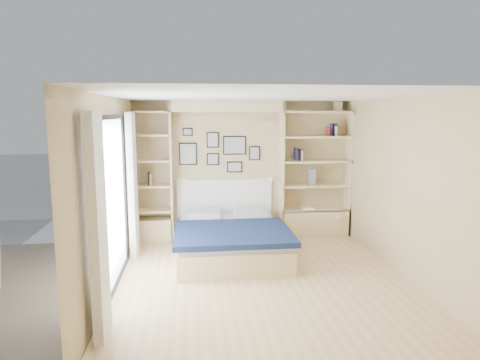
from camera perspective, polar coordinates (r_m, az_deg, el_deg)
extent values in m
plane|color=#DFBB7F|center=(6.08, 2.94, -13.13)|extent=(4.50, 4.50, 0.00)
plane|color=tan|center=(7.93, 0.34, 1.43)|extent=(4.00, 0.00, 4.00)
plane|color=tan|center=(3.59, 9.08, -7.88)|extent=(4.00, 0.00, 4.00)
plane|color=tan|center=(5.75, -17.03, -1.82)|extent=(0.00, 4.50, 4.50)
plane|color=tan|center=(6.37, 21.07, -1.00)|extent=(0.00, 4.50, 4.50)
plane|color=white|center=(5.64, 3.15, 11.12)|extent=(4.50, 4.50, 0.00)
cube|color=beige|center=(7.71, -9.14, 1.11)|extent=(0.04, 0.35, 2.50)
cube|color=beige|center=(7.88, 5.56, 1.34)|extent=(0.04, 0.35, 2.50)
cube|color=beige|center=(7.66, -1.75, 9.79)|extent=(2.00, 0.35, 0.20)
cube|color=beige|center=(8.24, 14.30, 1.44)|extent=(0.04, 0.35, 2.50)
cube|color=beige|center=(7.77, -14.16, 1.01)|extent=(0.04, 0.35, 2.50)
cube|color=beige|center=(8.22, 9.90, -5.53)|extent=(1.30, 0.35, 0.50)
cube|color=beige|center=(7.94, -11.49, -6.47)|extent=(0.70, 0.35, 0.40)
cube|color=black|center=(5.65, -17.18, 8.00)|extent=(0.04, 2.08, 0.06)
cube|color=black|center=(6.08, -16.21, -13.18)|extent=(0.04, 2.08, 0.06)
cube|color=black|center=(4.80, -18.77, -5.82)|extent=(0.04, 0.06, 2.20)
cube|color=black|center=(6.76, -15.18, -1.47)|extent=(0.04, 0.06, 2.20)
cube|color=silver|center=(5.77, -16.77, -3.08)|extent=(0.01, 2.00, 2.20)
cube|color=white|center=(4.50, -18.42, -6.10)|extent=(0.10, 0.45, 2.30)
cube|color=white|center=(7.01, -14.13, -0.65)|extent=(0.10, 0.45, 2.30)
cube|color=beige|center=(8.17, 9.95, -3.83)|extent=(1.30, 0.35, 0.04)
cube|color=beige|center=(8.08, 10.04, -0.71)|extent=(1.30, 0.35, 0.04)
cube|color=beige|center=(8.02, 10.12, 2.46)|extent=(1.30, 0.35, 0.04)
cube|color=beige|center=(7.98, 10.21, 5.67)|extent=(1.30, 0.35, 0.04)
cube|color=beige|center=(7.97, 10.30, 8.90)|extent=(1.30, 0.35, 0.04)
cube|color=beige|center=(7.86, -11.57, -4.01)|extent=(0.70, 0.35, 0.04)
cube|color=beige|center=(7.77, -11.67, -0.77)|extent=(0.70, 0.35, 0.04)
cube|color=beige|center=(7.71, -11.78, 2.53)|extent=(0.70, 0.35, 0.04)
cube|color=beige|center=(7.67, -11.89, 5.87)|extent=(0.70, 0.35, 0.04)
cube|color=beige|center=(7.67, -11.98, 8.85)|extent=(0.70, 0.35, 0.04)
cube|color=beige|center=(6.95, -1.26, -8.68)|extent=(1.66, 2.07, 0.36)
cube|color=#B7BCC8|center=(6.88, -1.26, -6.85)|extent=(1.62, 2.03, 0.10)
cube|color=#121E3E|center=(6.53, -0.98, -7.09)|extent=(1.76, 1.45, 0.08)
cube|color=#B7BCC8|center=(7.54, -4.93, -4.61)|extent=(0.57, 0.41, 0.12)
cube|color=#B7BCC8|center=(7.61, 1.33, -4.46)|extent=(0.57, 0.41, 0.12)
cube|color=white|center=(7.96, -2.06, -2.42)|extent=(1.76, 0.04, 0.70)
cube|color=black|center=(7.82, -6.95, 3.47)|extent=(0.32, 0.02, 0.40)
cube|color=gray|center=(7.81, -6.95, 3.47)|extent=(0.28, 0.01, 0.36)
cube|color=black|center=(7.81, -3.66, 5.35)|extent=(0.22, 0.02, 0.28)
cube|color=gray|center=(7.80, -3.66, 5.35)|extent=(0.18, 0.01, 0.24)
cube|color=black|center=(7.84, -3.64, 2.80)|extent=(0.22, 0.02, 0.22)
cube|color=gray|center=(7.83, -3.63, 2.79)|extent=(0.18, 0.01, 0.18)
cube|color=black|center=(7.84, -0.73, 4.66)|extent=(0.42, 0.02, 0.34)
cube|color=gray|center=(7.83, -0.72, 4.65)|extent=(0.38, 0.01, 0.30)
cube|color=black|center=(7.88, -0.72, 1.76)|extent=(0.28, 0.02, 0.20)
cube|color=gray|center=(7.87, -0.71, 1.75)|extent=(0.24, 0.01, 0.16)
cube|color=black|center=(7.90, 1.95, 3.59)|extent=(0.20, 0.02, 0.26)
cube|color=gray|center=(7.89, 1.96, 3.58)|extent=(0.16, 0.01, 0.22)
cube|color=black|center=(7.79, -7.00, 6.40)|extent=(0.18, 0.02, 0.14)
cube|color=gray|center=(7.78, -7.00, 6.40)|extent=(0.14, 0.01, 0.10)
cylinder|color=silver|center=(7.65, -8.09, 0.08)|extent=(0.20, 0.02, 0.02)
cone|color=white|center=(7.65, -7.34, -0.05)|extent=(0.13, 0.12, 0.15)
cylinder|color=silver|center=(7.79, 4.65, 0.31)|extent=(0.20, 0.02, 0.02)
cone|color=white|center=(7.78, 3.93, 0.15)|extent=(0.13, 0.12, 0.15)
cube|color=#A51E1E|center=(7.90, 7.56, 3.24)|extent=(0.02, 0.15, 0.18)
cube|color=navy|center=(7.90, 7.46, 3.43)|extent=(0.03, 0.15, 0.24)
cube|color=black|center=(7.91, 7.91, 3.35)|extent=(0.03, 0.15, 0.21)
cube|color=#BFB28C|center=(7.92, 8.12, 3.25)|extent=(0.04, 0.15, 0.19)
cube|color=#26593F|center=(7.93, 8.34, 3.33)|extent=(0.03, 0.15, 0.21)
cube|color=#A51E1E|center=(8.04, 11.69, 6.38)|extent=(0.02, 0.15, 0.17)
cube|color=navy|center=(8.05, 12.07, 6.54)|extent=(0.03, 0.15, 0.21)
cube|color=black|center=(8.06, 12.17, 6.58)|extent=(0.03, 0.15, 0.22)
cube|color=#BDBA87|center=(8.07, 12.53, 6.40)|extent=(0.04, 0.15, 0.17)
cube|color=#26593F|center=(8.08, 12.74, 6.58)|extent=(0.03, 0.15, 0.23)
cube|color=#983019|center=(8.09, 12.91, 6.44)|extent=(0.03, 0.15, 0.19)
cube|color=navy|center=(7.75, -12.03, 0.05)|extent=(0.02, 0.15, 0.19)
cube|color=black|center=(7.75, -12.04, 0.21)|extent=(0.03, 0.15, 0.23)
cube|color=#BFB28C|center=(7.75, -11.83, 0.07)|extent=(0.03, 0.15, 0.19)
cube|color=beige|center=(8.08, 12.91, 9.49)|extent=(0.13, 0.13, 0.15)
cone|color=beige|center=(8.09, 12.94, 10.30)|extent=(0.20, 0.20, 0.08)
cube|color=slate|center=(8.03, 9.55, 0.46)|extent=(0.12, 0.12, 0.30)
cube|color=white|center=(8.07, 9.04, -3.71)|extent=(0.22, 0.16, 0.03)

